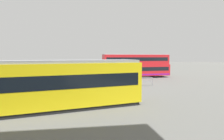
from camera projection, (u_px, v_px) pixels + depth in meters
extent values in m
plane|color=#63635F|center=(113.00, 80.00, 29.42)|extent=(160.00, 160.00, 0.00)
cube|color=red|center=(136.00, 70.00, 32.08)|extent=(11.61, 2.58, 1.89)
cube|color=red|center=(136.00, 60.00, 31.94)|extent=(11.26, 2.47, 1.67)
cube|color=black|center=(136.00, 69.00, 32.06)|extent=(11.03, 2.60, 0.64)
cube|color=black|center=(136.00, 59.00, 31.94)|extent=(10.68, 2.50, 0.60)
cube|color=#8C198C|center=(136.00, 74.00, 32.13)|extent=(11.38, 2.61, 0.24)
cube|color=#B2B2B7|center=(136.00, 54.00, 31.88)|extent=(11.26, 2.47, 0.10)
cylinder|color=black|center=(115.00, 75.00, 31.33)|extent=(1.03, 2.41, 1.00)
cylinder|color=black|center=(153.00, 74.00, 32.85)|extent=(1.03, 2.41, 1.00)
cube|color=yellow|center=(28.00, 86.00, 12.24)|extent=(15.74, 4.98, 2.93)
cube|color=black|center=(28.00, 82.00, 12.22)|extent=(15.13, 4.91, 0.90)
cube|color=gray|center=(27.00, 62.00, 12.12)|extent=(15.40, 4.73, 0.20)
cube|color=black|center=(29.00, 110.00, 12.36)|extent=(15.41, 4.81, 0.25)
cylinder|color=#4C3F2D|center=(108.00, 84.00, 22.42)|extent=(0.14, 0.14, 0.80)
cylinder|color=#4C3F2D|center=(108.00, 84.00, 22.20)|extent=(0.14, 0.14, 0.80)
cylinder|color=navy|center=(108.00, 78.00, 22.26)|extent=(0.40, 0.40, 0.62)
sphere|color=tan|center=(108.00, 74.00, 22.22)|extent=(0.22, 0.22, 0.22)
cylinder|color=#33384C|center=(133.00, 82.00, 23.65)|extent=(0.14, 0.14, 0.88)
cylinder|color=#33384C|center=(131.00, 82.00, 23.53)|extent=(0.14, 0.14, 0.88)
cylinder|color=navy|center=(132.00, 76.00, 23.53)|extent=(0.41, 0.41, 0.68)
sphere|color=tan|center=(132.00, 72.00, 23.50)|extent=(0.24, 0.24, 0.24)
cube|color=gray|center=(120.00, 78.00, 22.79)|extent=(7.95, 1.11, 0.06)
cube|color=gray|center=(120.00, 82.00, 22.83)|extent=(7.95, 1.11, 0.06)
cylinder|color=gray|center=(152.00, 82.00, 23.17)|extent=(0.07, 0.07, 1.05)
cylinder|color=gray|center=(120.00, 82.00, 22.83)|extent=(0.07, 0.07, 1.05)
cylinder|color=gray|center=(87.00, 82.00, 22.49)|extent=(0.07, 0.07, 1.05)
cylinder|color=slate|center=(94.00, 77.00, 21.34)|extent=(0.10, 0.10, 2.49)
cube|color=white|center=(94.00, 70.00, 21.25)|extent=(0.89, 0.32, 0.60)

